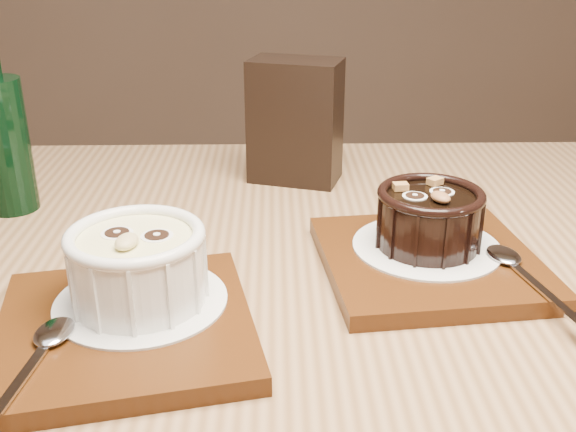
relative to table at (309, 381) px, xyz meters
name	(u,v)px	position (x,y,z in m)	size (l,w,h in m)	color
table	(309,381)	(0.00, 0.00, 0.00)	(1.27, 0.91, 0.75)	brown
tray_left	(126,328)	(-0.14, -0.05, 0.10)	(0.18, 0.18, 0.01)	#48240C
doily_left	(141,301)	(-0.13, -0.03, 0.11)	(0.13, 0.13, 0.00)	silver
ramekin_white	(137,263)	(-0.13, -0.03, 0.14)	(0.10, 0.10, 0.06)	white
spoon_left	(32,362)	(-0.20, -0.10, 0.11)	(0.03, 0.13, 0.01)	silver
tray_right	(429,262)	(0.11, 0.03, 0.10)	(0.18, 0.18, 0.01)	#48240C
doily_right	(426,246)	(0.11, 0.04, 0.11)	(0.13, 0.13, 0.00)	silver
ramekin_dark	(429,216)	(0.11, 0.04, 0.14)	(0.09, 0.09, 0.06)	black
spoon_right	(526,274)	(0.17, -0.03, 0.11)	(0.03, 0.13, 0.01)	silver
condiment_stand	(295,121)	(0.02, 0.26, 0.16)	(0.10, 0.06, 0.14)	black
green_bottle	(3,140)	(-0.28, 0.21, 0.17)	(0.05, 0.05, 0.19)	black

